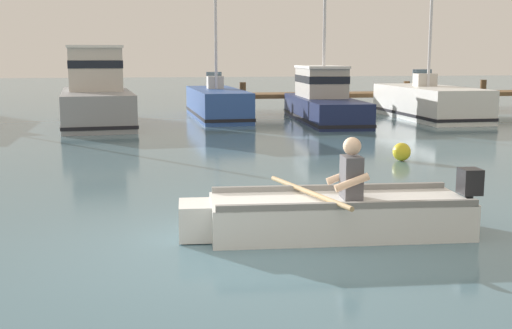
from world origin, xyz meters
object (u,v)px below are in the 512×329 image
moored_boat_grey (96,95)px  moored_boat_white (429,103)px  rowboat_with_person (333,214)px  mooring_buoy (402,152)px  moored_boat_blue (217,104)px  moored_boat_navy (323,101)px

moored_boat_grey → moored_boat_white: bearing=-0.6°
rowboat_with_person → moored_boat_white: 15.68m
moored_boat_grey → mooring_buoy: size_ratio=15.98×
moored_boat_grey → moored_boat_white: size_ratio=1.08×
moored_boat_blue → mooring_buoy: size_ratio=14.99×
moored_boat_grey → mooring_buoy: (6.67, -8.69, -0.72)m
moored_boat_blue → moored_boat_navy: moored_boat_blue is taller
moored_boat_grey → moored_boat_blue: 4.23m
moored_boat_grey → moored_boat_blue: moored_boat_blue is taller
moored_boat_white → mooring_buoy: (-4.55, -8.56, -0.35)m
moored_boat_grey → moored_boat_blue: bearing=17.8°
moored_boat_blue → moored_boat_white: 7.35m
moored_boat_navy → mooring_buoy: size_ratio=16.50×
moored_boat_blue → moored_boat_grey: bearing=-162.2°
moored_boat_navy → moored_boat_white: (3.83, 0.12, -0.14)m
rowboat_with_person → mooring_buoy: size_ratio=9.88×
moored_boat_grey → moored_boat_navy: bearing=-1.9°
rowboat_with_person → moored_boat_blue: bearing=88.6°
moored_boat_navy → mooring_buoy: moored_boat_navy is taller
moored_boat_blue → moored_boat_navy: (3.38, -1.53, 0.18)m
moored_boat_navy → moored_boat_blue: bearing=155.7°
rowboat_with_person → moored_boat_grey: size_ratio=0.62×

